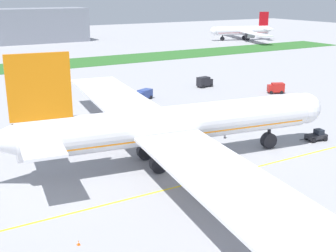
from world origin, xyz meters
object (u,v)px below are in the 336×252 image
pushback_tug (317,136)px  ground_crew_wingwalker_port (225,134)px  traffic_cone_near_nose (78,243)px  service_truck_catering_van (276,88)px  parked_airliner_far_right (243,31)px  service_truck_fuel_bowser (204,82)px  airliner_foreground (169,125)px  service_truck_baggage_loader (144,94)px

pushback_tug → ground_crew_wingwalker_port: pushback_tug is taller
ground_crew_wingwalker_port → traffic_cone_near_nose: (-36.63, -21.51, -0.71)m
service_truck_catering_van → parked_airliner_far_right: bearing=54.0°
service_truck_fuel_bowser → service_truck_catering_van: size_ratio=1.03×
pushback_tug → ground_crew_wingwalker_port: (-14.06, 9.65, 0.04)m
pushback_tug → ground_crew_wingwalker_port: size_ratio=3.53×
ground_crew_wingwalker_port → traffic_cone_near_nose: size_ratio=2.81×
traffic_cone_near_nose → service_truck_catering_van: 85.92m
airliner_foreground → parked_airliner_far_right: (133.65, 142.61, -1.09)m
ground_crew_wingwalker_port → traffic_cone_near_nose: ground_crew_wingwalker_port is taller
traffic_cone_near_nose → service_truck_catering_van: bearing=32.2°
pushback_tug → service_truck_catering_van: 40.42m
service_truck_catering_van → parked_airliner_far_right: parked_airliner_far_right is taller
traffic_cone_near_nose → parked_airliner_far_right: parked_airliner_far_right is taller
service_truck_catering_van → pushback_tug: bearing=-123.0°
ground_crew_wingwalker_port → service_truck_baggage_loader: 36.06m
service_truck_catering_van → traffic_cone_near_nose: bearing=-147.8°
pushback_tug → airliner_foreground: bearing=171.9°
pushback_tug → service_truck_catering_van: size_ratio=1.18×
service_truck_baggage_loader → service_truck_catering_van: (34.55, -11.79, 0.09)m
ground_crew_wingwalker_port → parked_airliner_far_right: (118.13, 137.15, 4.30)m
traffic_cone_near_nose → service_truck_baggage_loader: service_truck_baggage_loader is taller
airliner_foreground → service_truck_baggage_loader: airliner_foreground is taller
service_truck_baggage_loader → service_truck_catering_van: bearing=-18.8°
traffic_cone_near_nose → service_truck_catering_van: service_truck_catering_van is taller
airliner_foreground → service_truck_fuel_bowser: (39.60, 46.44, -4.79)m
ground_crew_wingwalker_port → service_truck_catering_van: 43.48m
parked_airliner_far_right → service_truck_catering_van: bearing=-126.0°
pushback_tug → service_truck_fuel_bowser: bearing=78.8°
pushback_tug → service_truck_baggage_loader: size_ratio=1.05×
traffic_cone_near_nose → service_truck_fuel_bowser: bearing=45.8°
service_truck_baggage_loader → service_truck_fuel_bowser: service_truck_fuel_bowser is taller
airliner_foreground → traffic_cone_near_nose: (-21.11, -16.05, -6.10)m
service_truck_baggage_loader → parked_airliner_far_right: bearing=40.9°
pushback_tug → service_truck_fuel_bowser: 51.62m
pushback_tug → service_truck_baggage_loader: bearing=105.3°
parked_airliner_far_right → ground_crew_wingwalker_port: bearing=-130.7°
traffic_cone_near_nose → pushback_tug: bearing=13.2°
service_truck_baggage_loader → ground_crew_wingwalker_port: bearing=-92.5°
airliner_foreground → service_truck_catering_van: airliner_foreground is taller
airliner_foreground → service_truck_fuel_bowser: 61.22m
traffic_cone_near_nose → parked_airliner_far_right: size_ratio=0.01×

